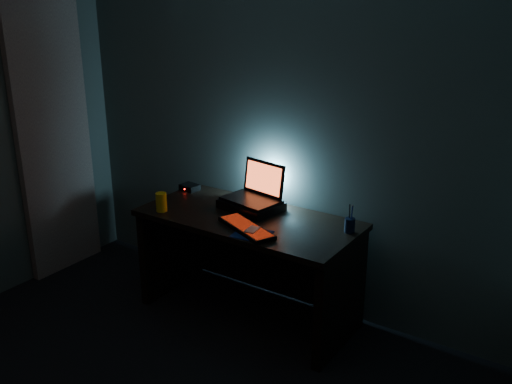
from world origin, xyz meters
TOP-DOWN VIEW (x-y plane):
  - room at (0.00, 0.00)m, footprint 3.50×4.00m
  - desk at (0.00, 1.67)m, footprint 1.50×0.70m
  - curtain at (-1.71, 1.42)m, footprint 0.06×0.65m
  - riser at (-0.06, 1.75)m, footprint 0.45×0.37m
  - laptop at (-0.05, 1.80)m, footprint 0.42×0.34m
  - keyboard at (0.12, 1.43)m, footprint 0.49×0.33m
  - mousepad at (0.19, 1.39)m, footprint 0.24×0.23m
  - mouse at (0.19, 1.39)m, footprint 0.08×0.11m
  - pen_cup at (0.68, 1.76)m, footprint 0.08×0.08m
  - juice_glass at (-0.56, 1.37)m, footprint 0.08×0.08m
  - router at (-0.68, 1.82)m, footprint 0.14×0.12m

SIDE VIEW (x-z plane):
  - desk at x=0.00m, z-range 0.12..0.87m
  - mousepad at x=0.19m, z-range 0.75..0.75m
  - keyboard at x=0.12m, z-range 0.75..0.78m
  - mouse at x=0.19m, z-range 0.75..0.79m
  - router at x=-0.68m, z-range 0.75..0.79m
  - riser at x=-0.06m, z-range 0.75..0.81m
  - pen_cup at x=0.68m, z-range 0.75..0.84m
  - juice_glass at x=-0.56m, z-range 0.75..0.88m
  - laptop at x=-0.05m, z-range 0.74..1.00m
  - curtain at x=-1.71m, z-range 0.00..2.30m
  - room at x=0.00m, z-range 0.00..2.50m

